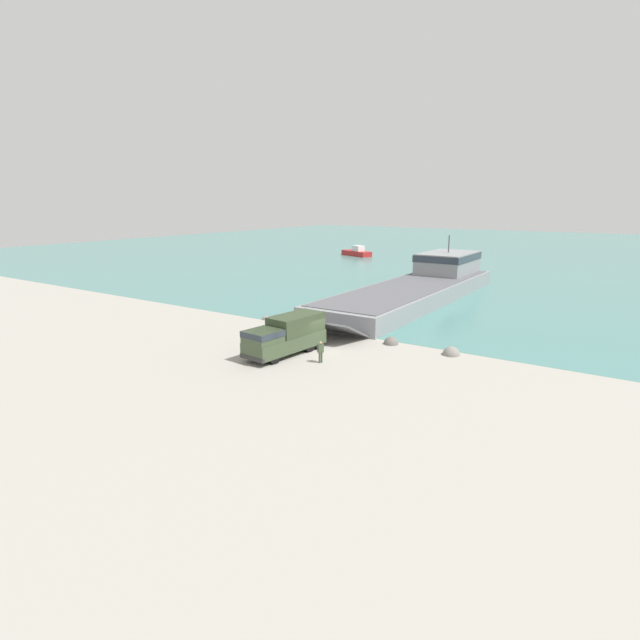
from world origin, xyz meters
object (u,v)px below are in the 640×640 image
Objects in this scene: landing_craft at (422,283)px; moored_boat_a at (357,252)px; military_truck at (286,335)px; soldier_on_ramp at (321,350)px.

moored_boat_a is (-30.96, 38.05, -0.95)m from landing_craft.
moored_boat_a is at bearing 128.92° from landing_craft.
soldier_on_ramp is (3.51, -0.33, -0.59)m from military_truck.
military_truck is 0.94× the size of moored_boat_a.
soldier_on_ramp is 0.21× the size of moored_boat_a.
military_truck is 74.06m from moored_boat_a.
landing_craft reaches higher than moored_boat_a.
military_truck reaches higher than soldier_on_ramp.
soldier_on_ramp is (3.95, -29.34, -0.75)m from landing_craft.
landing_craft is 24.00× the size of soldier_on_ramp.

